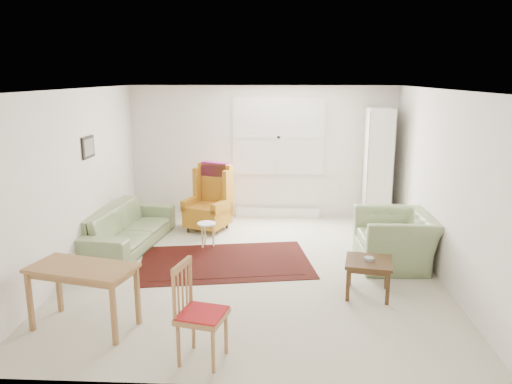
{
  "coord_description": "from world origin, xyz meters",
  "views": [
    {
      "loc": [
        0.35,
        -6.64,
        2.67
      ],
      "look_at": [
        0.0,
        0.3,
        1.05
      ],
      "focal_mm": 35.0,
      "sensor_mm": 36.0,
      "label": 1
    }
  ],
  "objects_px": {
    "sofa": "(127,220)",
    "desk_chair": "(202,313)",
    "cabinet": "(378,167)",
    "desk": "(84,297)",
    "stool": "(207,234)",
    "armchair": "(395,234)",
    "wingback_chair": "(207,198)",
    "coffee_table": "(368,277)"
  },
  "relations": [
    {
      "from": "sofa",
      "to": "cabinet",
      "type": "relative_size",
      "value": 1.03
    },
    {
      "from": "wingback_chair",
      "to": "desk_chair",
      "type": "bearing_deg",
      "value": -60.56
    },
    {
      "from": "cabinet",
      "to": "stool",
      "type": "bearing_deg",
      "value": -150.51
    },
    {
      "from": "wingback_chair",
      "to": "desk_chair",
      "type": "distance_m",
      "value": 4.16
    },
    {
      "from": "coffee_table",
      "to": "desk_chair",
      "type": "distance_m",
      "value": 2.42
    },
    {
      "from": "sofa",
      "to": "cabinet",
      "type": "height_order",
      "value": "cabinet"
    },
    {
      "from": "coffee_table",
      "to": "desk_chair",
      "type": "bearing_deg",
      "value": -139.36
    },
    {
      "from": "wingback_chair",
      "to": "cabinet",
      "type": "xyz_separation_m",
      "value": [
        3.03,
        0.56,
        0.47
      ]
    },
    {
      "from": "armchair",
      "to": "stool",
      "type": "xyz_separation_m",
      "value": [
        -2.82,
        0.63,
        -0.26
      ]
    },
    {
      "from": "coffee_table",
      "to": "stool",
      "type": "height_order",
      "value": "coffee_table"
    },
    {
      "from": "cabinet",
      "to": "desk_chair",
      "type": "bearing_deg",
      "value": -114.33
    },
    {
      "from": "cabinet",
      "to": "coffee_table",
      "type": "bearing_deg",
      "value": -98.25
    },
    {
      "from": "armchair",
      "to": "wingback_chair",
      "type": "bearing_deg",
      "value": -118.56
    },
    {
      "from": "desk",
      "to": "desk_chair",
      "type": "distance_m",
      "value": 1.49
    },
    {
      "from": "stool",
      "to": "desk_chair",
      "type": "relative_size",
      "value": 0.41
    },
    {
      "from": "desk_chair",
      "to": "desk",
      "type": "bearing_deg",
      "value": 80.67
    },
    {
      "from": "armchair",
      "to": "cabinet",
      "type": "relative_size",
      "value": 0.55
    },
    {
      "from": "desk_chair",
      "to": "sofa",
      "type": "bearing_deg",
      "value": 41.62
    },
    {
      "from": "sofa",
      "to": "armchair",
      "type": "xyz_separation_m",
      "value": [
        4.09,
        -0.57,
        0.01
      ]
    },
    {
      "from": "armchair",
      "to": "desk",
      "type": "bearing_deg",
      "value": -62.95
    },
    {
      "from": "armchair",
      "to": "coffee_table",
      "type": "relative_size",
      "value": 2.09
    },
    {
      "from": "wingback_chair",
      "to": "coffee_table",
      "type": "height_order",
      "value": "wingback_chair"
    },
    {
      "from": "sofa",
      "to": "wingback_chair",
      "type": "bearing_deg",
      "value": -44.48
    },
    {
      "from": "coffee_table",
      "to": "stool",
      "type": "xyz_separation_m",
      "value": [
        -2.27,
        1.7,
        -0.03
      ]
    },
    {
      "from": "desk",
      "to": "desk_chair",
      "type": "relative_size",
      "value": 1.14
    },
    {
      "from": "coffee_table",
      "to": "desk",
      "type": "height_order",
      "value": "desk"
    },
    {
      "from": "wingback_chair",
      "to": "desk",
      "type": "height_order",
      "value": "wingback_chair"
    },
    {
      "from": "desk",
      "to": "stool",
      "type": "bearing_deg",
      "value": 70.93
    },
    {
      "from": "sofa",
      "to": "desk",
      "type": "bearing_deg",
      "value": -165.58
    },
    {
      "from": "wingback_chair",
      "to": "desk",
      "type": "xyz_separation_m",
      "value": [
        -0.82,
        -3.54,
        -0.24
      ]
    },
    {
      "from": "cabinet",
      "to": "desk_chair",
      "type": "relative_size",
      "value": 2.17
    },
    {
      "from": "desk_chair",
      "to": "armchair",
      "type": "bearing_deg",
      "value": -28.63
    },
    {
      "from": "armchair",
      "to": "cabinet",
      "type": "xyz_separation_m",
      "value": [
        0.1,
        2.05,
        0.61
      ]
    },
    {
      "from": "coffee_table",
      "to": "wingback_chair",
      "type": "bearing_deg",
      "value": 132.99
    },
    {
      "from": "sofa",
      "to": "desk_chair",
      "type": "xyz_separation_m",
      "value": [
        1.71,
        -3.2,
        0.05
      ]
    },
    {
      "from": "stool",
      "to": "desk",
      "type": "distance_m",
      "value": 2.85
    },
    {
      "from": "wingback_chair",
      "to": "stool",
      "type": "xyz_separation_m",
      "value": [
        0.11,
        -0.86,
        -0.39
      ]
    },
    {
      "from": "stool",
      "to": "cabinet",
      "type": "distance_m",
      "value": 3.36
    },
    {
      "from": "sofa",
      "to": "stool",
      "type": "xyz_separation_m",
      "value": [
        1.27,
        0.06,
        -0.24
      ]
    },
    {
      "from": "coffee_table",
      "to": "desk_chair",
      "type": "xyz_separation_m",
      "value": [
        -1.83,
        -1.57,
        0.26
      ]
    },
    {
      "from": "coffee_table",
      "to": "cabinet",
      "type": "height_order",
      "value": "cabinet"
    },
    {
      "from": "armchair",
      "to": "sofa",
      "type": "bearing_deg",
      "value": -99.6
    }
  ]
}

